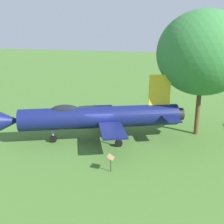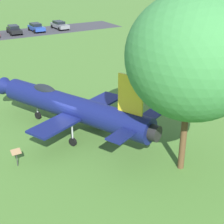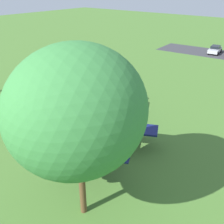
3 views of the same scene
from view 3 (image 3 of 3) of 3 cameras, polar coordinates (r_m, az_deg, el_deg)
The scene contains 5 objects.
ground_plane at distance 23.99m, azimuth -0.60°, elevation -5.94°, with size 200.00×200.00×0.00m, color #47722D.
display_jet at distance 23.30m, azimuth -0.41°, elevation -1.21°, with size 9.20×13.92×5.38m.
shade_tree at distance 13.34m, azimuth -7.62°, elevation 0.22°, with size 7.09×7.58×10.49m.
info_plaque at distance 25.07m, azimuth -13.00°, elevation -2.88°, with size 0.62×0.43×1.14m.
parked_car_silver at distance 57.78m, azimuth 21.64°, elevation 12.63°, with size 2.56×4.74×1.45m.
Camera 3 is at (12.83, -15.64, 12.89)m, focal length 41.70 mm.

